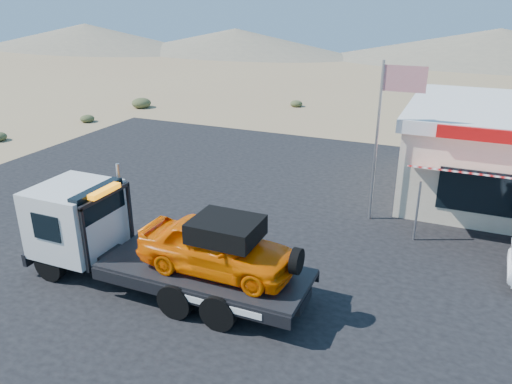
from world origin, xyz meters
TOP-DOWN VIEW (x-y plane):
  - ground at (0.00, 0.00)m, footprint 120.00×120.00m
  - asphalt_lot at (2.00, 3.00)m, footprint 32.00×24.00m
  - tow_truck at (-0.11, -2.79)m, footprint 8.56×2.54m
  - flagpole at (4.93, 4.50)m, footprint 1.55×0.10m
  - desert_scrub at (-15.15, 9.54)m, footprint 29.36×32.27m
  - distant_hills at (-9.77, 55.14)m, footprint 126.00×48.00m

SIDE VIEW (x-z plane):
  - ground at x=0.00m, z-range 0.00..0.00m
  - asphalt_lot at x=2.00m, z-range 0.00..0.02m
  - desert_scrub at x=-15.15m, z-range -0.08..0.70m
  - tow_truck at x=-0.11m, z-range 0.11..2.97m
  - distant_hills at x=-9.77m, z-range -0.21..3.99m
  - flagpole at x=4.93m, z-range 0.76..6.76m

